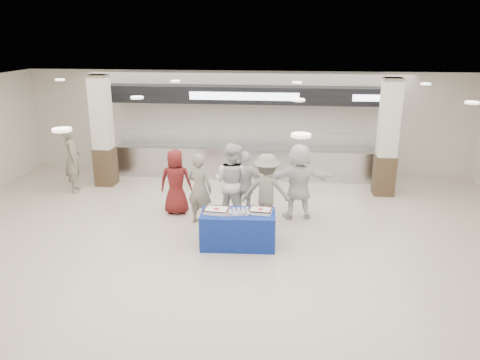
# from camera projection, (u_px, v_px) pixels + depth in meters

# --- Properties ---
(ground) EXTENTS (14.00, 14.00, 0.00)m
(ground) POSITION_uv_depth(u_px,v_px,m) (219.00, 255.00, 9.55)
(ground) COLOR beige
(ground) RESTS_ON ground
(serving_line) EXTENTS (8.70, 0.85, 2.80)m
(serving_line) POSITION_uv_depth(u_px,v_px,m) (245.00, 140.00, 14.31)
(serving_line) COLOR #B6B9BE
(serving_line) RESTS_ON ground
(column_left) EXTENTS (0.55, 0.55, 3.20)m
(column_left) POSITION_uv_depth(u_px,v_px,m) (103.00, 134.00, 13.47)
(column_left) COLOR #3A2A1A
(column_left) RESTS_ON ground
(column_right) EXTENTS (0.55, 0.55, 3.20)m
(column_right) POSITION_uv_depth(u_px,v_px,m) (387.00, 140.00, 12.65)
(column_right) COLOR #3A2A1A
(column_right) RESTS_ON ground
(display_table) EXTENTS (1.59, 0.86, 0.75)m
(display_table) POSITION_uv_depth(u_px,v_px,m) (238.00, 229.00, 9.84)
(display_table) COLOR navy
(display_table) RESTS_ON ground
(sheet_cake_left) EXTENTS (0.52, 0.42, 0.10)m
(sheet_cake_left) POSITION_uv_depth(u_px,v_px,m) (217.00, 210.00, 9.72)
(sheet_cake_left) COLOR white
(sheet_cake_left) RESTS_ON display_table
(sheet_cake_right) EXTENTS (0.49, 0.40, 0.10)m
(sheet_cake_right) POSITION_uv_depth(u_px,v_px,m) (260.00, 210.00, 9.71)
(sheet_cake_right) COLOR white
(sheet_cake_right) RESTS_ON display_table
(cupcake_tray) EXTENTS (0.52, 0.43, 0.07)m
(cupcake_tray) POSITION_uv_depth(u_px,v_px,m) (237.00, 212.00, 9.67)
(cupcake_tray) COLOR #AEAEB3
(cupcake_tray) RESTS_ON display_table
(civilian_maroon) EXTENTS (0.84, 0.58, 1.63)m
(civilian_maroon) POSITION_uv_depth(u_px,v_px,m) (176.00, 182.00, 11.50)
(civilian_maroon) COLOR maroon
(civilian_maroon) RESTS_ON ground
(soldier_a) EXTENTS (0.72, 0.57, 1.71)m
(soldier_a) POSITION_uv_depth(u_px,v_px,m) (199.00, 189.00, 10.88)
(soldier_a) COLOR slate
(soldier_a) RESTS_ON ground
(chef_tall) EXTENTS (1.11, 0.99, 1.89)m
(chef_tall) POSITION_uv_depth(u_px,v_px,m) (232.00, 182.00, 11.07)
(chef_tall) COLOR silver
(chef_tall) RESTS_ON ground
(chef_short) EXTENTS (1.03, 0.52, 1.69)m
(chef_short) POSITION_uv_depth(u_px,v_px,m) (245.00, 186.00, 11.11)
(chef_short) COLOR silver
(chef_short) RESTS_ON ground
(soldier_b) EXTENTS (1.15, 0.69, 1.74)m
(soldier_b) POSITION_uv_depth(u_px,v_px,m) (267.00, 191.00, 10.69)
(soldier_b) COLOR slate
(soldier_b) RESTS_ON ground
(civilian_white) EXTENTS (1.79, 0.83, 1.86)m
(civilian_white) POSITION_uv_depth(u_px,v_px,m) (299.00, 181.00, 11.18)
(civilian_white) COLOR white
(civilian_white) RESTS_ON ground
(soldier_bg) EXTENTS (0.69, 0.81, 1.88)m
(soldier_bg) POSITION_uv_depth(u_px,v_px,m) (73.00, 159.00, 13.07)
(soldier_bg) COLOR slate
(soldier_bg) RESTS_ON ground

